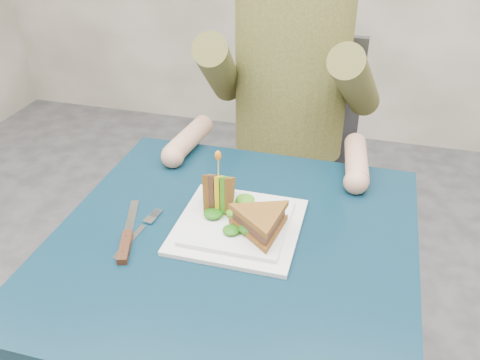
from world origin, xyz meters
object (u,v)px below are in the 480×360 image
(plate, at_px, (238,225))
(chair, at_px, (291,153))
(diner, at_px, (291,58))
(knife, at_px, (126,241))
(table, at_px, (233,266))
(sandwich_flat, at_px, (261,222))
(fork, at_px, (137,234))
(sandwich_upright, at_px, (219,192))

(plate, bearing_deg, chair, 90.18)
(diner, relative_size, knife, 3.46)
(diner, bearing_deg, chair, 90.00)
(chair, distance_m, knife, 0.86)
(plate, bearing_deg, knife, -152.25)
(table, distance_m, knife, 0.24)
(table, height_order, sandwich_flat, sandwich_flat)
(plate, bearing_deg, diner, 90.21)
(plate, distance_m, fork, 0.21)
(chair, distance_m, fork, 0.83)
(sandwich_flat, xyz_separation_m, fork, (-0.25, -0.05, -0.04))
(table, height_order, knife, knife)
(plate, xyz_separation_m, sandwich_upright, (-0.06, 0.04, 0.05))
(sandwich_flat, bearing_deg, table, -170.98)
(table, bearing_deg, fork, -167.50)
(table, bearing_deg, sandwich_flat, 9.02)
(table, relative_size, chair, 0.81)
(chair, distance_m, diner, 0.39)
(diner, bearing_deg, fork, -106.55)
(diner, distance_m, sandwich_flat, 0.63)
(sandwich_flat, xyz_separation_m, sandwich_upright, (-0.11, 0.07, 0.01))
(chair, height_order, diner, diner)
(chair, relative_size, knife, 4.32)
(plate, bearing_deg, table, -93.59)
(table, relative_size, knife, 3.48)
(chair, xyz_separation_m, plate, (0.00, -0.70, 0.20))
(chair, relative_size, sandwich_flat, 4.53)
(plate, bearing_deg, sandwich_upright, 141.39)
(plate, height_order, knife, plate)
(table, height_order, chair, chair)
(sandwich_flat, bearing_deg, plate, 155.56)
(sandwich_flat, bearing_deg, chair, 94.51)
(fork, height_order, knife, knife)
(chair, xyz_separation_m, fork, (-0.20, -0.78, 0.19))
(chair, xyz_separation_m, sandwich_flat, (0.06, -0.72, 0.23))
(plate, bearing_deg, fork, -158.71)
(knife, bearing_deg, fork, 74.59)
(diner, height_order, knife, diner)
(plate, distance_m, knife, 0.24)
(sandwich_upright, height_order, knife, sandwich_upright)
(fork, bearing_deg, sandwich_upright, 40.56)
(sandwich_flat, height_order, knife, sandwich_flat)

